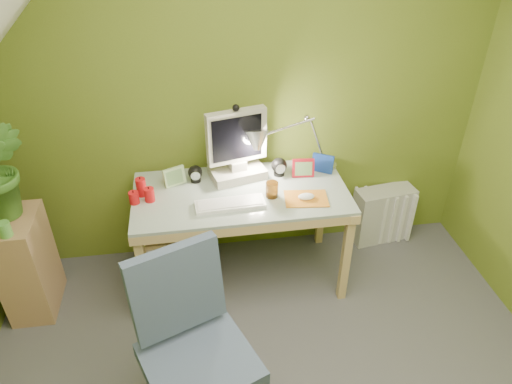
{
  "coord_description": "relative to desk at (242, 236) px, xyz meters",
  "views": [
    {
      "loc": [
        -0.32,
        -1.18,
        2.32
      ],
      "look_at": [
        0.0,
        1.0,
        0.85
      ],
      "focal_mm": 33.0,
      "sensor_mm": 36.0,
      "label": 1
    }
  ],
  "objects": [
    {
      "name": "wall_back",
      "position": [
        0.06,
        0.37,
        0.85
      ],
      "size": [
        3.2,
        0.01,
        2.4
      ],
      "primitive_type": "cube",
      "color": "olive",
      "rests_on": "floor"
    },
    {
      "name": "desk",
      "position": [
        0.0,
        0.0,
        0.0
      ],
      "size": [
        1.33,
        0.67,
        0.71
      ],
      "primitive_type": null,
      "rotation": [
        0.0,
        0.0,
        0.01
      ],
      "color": "tan",
      "rests_on": "floor"
    },
    {
      "name": "monitor",
      "position": [
        0.0,
        0.18,
        0.6
      ],
      "size": [
        0.4,
        0.29,
        0.5
      ],
      "primitive_type": null,
      "rotation": [
        0.0,
        0.0,
        0.24
      ],
      "color": "beige",
      "rests_on": "desk"
    },
    {
      "name": "speaker_left",
      "position": [
        -0.27,
        0.16,
        0.41
      ],
      "size": [
        0.09,
        0.09,
        0.11
      ],
      "primitive_type": null,
      "rotation": [
        0.0,
        0.0,
        0.0
      ],
      "color": "black",
      "rests_on": "desk"
    },
    {
      "name": "speaker_right",
      "position": [
        0.27,
        0.16,
        0.41
      ],
      "size": [
        0.12,
        0.12,
        0.12
      ],
      "primitive_type": null,
      "rotation": [
        0.0,
        0.0,
        0.21
      ],
      "color": "black",
      "rests_on": "desk"
    },
    {
      "name": "keyboard",
      "position": [
        -0.08,
        -0.14,
        0.36
      ],
      "size": [
        0.42,
        0.15,
        0.02
      ],
      "primitive_type": "cube",
      "rotation": [
        0.0,
        0.0,
        0.05
      ],
      "color": "white",
      "rests_on": "desk"
    },
    {
      "name": "mousepad",
      "position": [
        0.38,
        -0.14,
        0.36
      ],
      "size": [
        0.28,
        0.21,
        0.01
      ],
      "primitive_type": "cube",
      "rotation": [
        0.0,
        0.0,
        -0.11
      ],
      "color": "orange",
      "rests_on": "desk"
    },
    {
      "name": "mouse",
      "position": [
        0.38,
        -0.14,
        0.37
      ],
      "size": [
        0.11,
        0.08,
        0.03
      ],
      "primitive_type": "ellipsoid",
      "rotation": [
        0.0,
        0.0,
        -0.19
      ],
      "color": "white",
      "rests_on": "mousepad"
    },
    {
      "name": "amber_tumbler",
      "position": [
        0.18,
        -0.08,
        0.4
      ],
      "size": [
        0.08,
        0.08,
        0.1
      ],
      "primitive_type": "cylinder",
      "rotation": [
        0.0,
        0.0,
        -0.07
      ],
      "color": "#8E5114",
      "rests_on": "desk"
    },
    {
      "name": "candle_cluster",
      "position": [
        -0.6,
        0.01,
        0.41
      ],
      "size": [
        0.18,
        0.16,
        0.12
      ],
      "primitive_type": null,
      "rotation": [
        0.0,
        0.0,
        -0.21
      ],
      "color": "red",
      "rests_on": "desk"
    },
    {
      "name": "photo_frame_red",
      "position": [
        0.42,
        0.12,
        0.42
      ],
      "size": [
        0.14,
        0.03,
        0.12
      ],
      "primitive_type": "cube",
      "rotation": [
        0.0,
        0.0,
        -0.1
      ],
      "color": "#B31321",
      "rests_on": "desk"
    },
    {
      "name": "photo_frame_blue",
      "position": [
        0.56,
        0.16,
        0.41
      ],
      "size": [
        0.13,
        0.09,
        0.12
      ],
      "primitive_type": "cube",
      "rotation": [
        0.0,
        0.0,
        -0.54
      ],
      "color": "navy",
      "rests_on": "desk"
    },
    {
      "name": "photo_frame_green",
      "position": [
        -0.4,
        0.14,
        0.41
      ],
      "size": [
        0.13,
        0.08,
        0.12
      ],
      "primitive_type": "cube",
      "rotation": [
        0.0,
        0.0,
        0.43
      ],
      "color": "#ADD18F",
      "rests_on": "desk"
    },
    {
      "name": "desk_lamp",
      "position": [
        0.45,
        0.18,
        0.65
      ],
      "size": [
        0.59,
        0.35,
        0.59
      ],
      "primitive_type": null,
      "rotation": [
        0.0,
        0.0,
        0.22
      ],
      "color": "#AFAEB2",
      "rests_on": "desk"
    },
    {
      "name": "side_ledge",
      "position": [
        -1.34,
        -0.06,
        -0.01
      ],
      "size": [
        0.26,
        0.39,
        0.69
      ],
      "primitive_type": "cube",
      "color": "tan",
      "rests_on": "floor"
    },
    {
      "name": "green_cup",
      "position": [
        -1.32,
        -0.21,
        0.38
      ],
      "size": [
        0.08,
        0.08,
        0.09
      ],
      "primitive_type": "cylinder",
      "rotation": [
        0.0,
        0.0,
        -0.14
      ],
      "color": "#5EAB47",
      "rests_on": "side_ledge"
    },
    {
      "name": "task_chair",
      "position": [
        -0.32,
        -1.03,
        0.13
      ],
      "size": [
        0.7,
        0.7,
        0.97
      ],
      "primitive_type": null,
      "rotation": [
        0.0,
        0.0,
        0.38
      ],
      "color": "#3F4E68",
      "rests_on": "floor"
    },
    {
      "name": "radiator",
      "position": [
        1.1,
        0.27,
        -0.14
      ],
      "size": [
        0.45,
        0.23,
        0.43
      ],
      "primitive_type": "cube",
      "rotation": [
        0.0,
        0.0,
        0.14
      ],
      "color": "beige",
      "rests_on": "floor"
    }
  ]
}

